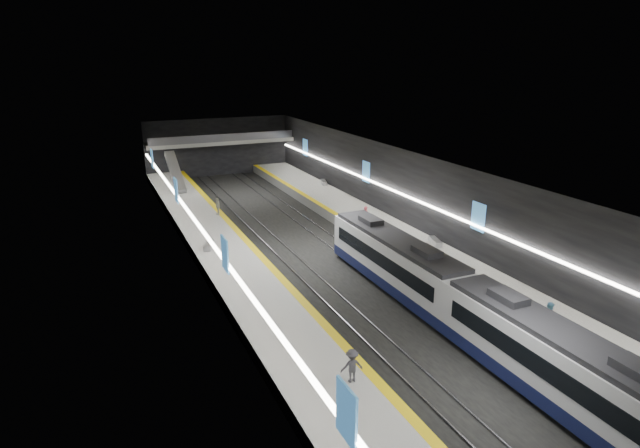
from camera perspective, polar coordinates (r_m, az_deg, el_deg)
name	(u,v)px	position (r m, az deg, el deg)	size (l,w,h in m)	color
ground	(319,256)	(45.66, -0.16, -3.43)	(70.00, 70.00, 0.00)	black
ceiling	(318,164)	(43.42, -0.17, 6.47)	(20.00, 70.00, 0.04)	beige
wall_left	(198,226)	(41.55, -12.89, -0.21)	(0.04, 70.00, 8.00)	black
wall_right	(420,198)	(49.11, 10.59, 2.70)	(0.04, 70.00, 8.00)	black
wall_back	(218,147)	(76.97, -10.81, 8.07)	(20.00, 0.04, 8.00)	black
platform_left	(232,264)	(43.22, -9.33, -4.21)	(5.00, 70.00, 1.00)	slate
tile_surface_left	(232,258)	(43.03, -9.36, -3.58)	(5.00, 70.00, 0.02)	#9D9D98
tactile_strip_left	(259,254)	(43.57, -6.56, -3.17)	(0.60, 70.00, 0.02)	yellow
platform_right	(394,239)	(48.80, 7.93, -1.56)	(5.00, 70.00, 1.00)	slate
tile_surface_right	(395,233)	(48.64, 7.96, -1.00)	(5.00, 70.00, 0.02)	#9D9D98
tactile_strip_right	(373,236)	(47.56, 5.70, -1.33)	(0.60, 70.00, 0.02)	yellow
rails	(319,255)	(45.64, -0.16, -3.36)	(6.52, 70.00, 0.12)	gray
train	(461,302)	(33.64, 14.80, -8.01)	(2.69, 30.04, 3.60)	#10163D
ad_posters	(314,202)	(45.12, -0.67, 2.33)	(19.94, 53.50, 2.20)	#4287C6
cove_light_left	(201,228)	(41.65, -12.60, -0.43)	(0.25, 68.60, 0.12)	white
cove_light_right	(418,201)	(49.05, 10.39, 2.45)	(0.25, 68.60, 0.12)	white
mezzanine_bridge	(221,142)	(74.81, -10.48, 8.62)	(20.00, 3.00, 1.50)	gray
escalator	(175,172)	(67.09, -15.20, 5.42)	(1.20, 8.00, 0.60)	#99999E
bench_left_far	(209,245)	(45.45, -11.81, -2.25)	(0.54, 1.95, 0.48)	#99999E
bench_right_near	(435,242)	(46.38, 12.19, -1.87)	(0.54, 1.95, 0.48)	#99999E
bench_right_far	(324,182)	(66.50, 0.40, 4.46)	(0.53, 1.89, 0.46)	#99999E
passenger_right_a	(366,217)	(50.00, 4.90, 0.80)	(0.71, 0.47, 1.96)	#CF4D5A
passenger_right_b	(549,317)	(34.05, 23.28, -9.12)	(0.89, 0.70, 1.84)	#538EB5
passenger_left_a	(218,206)	(54.61, -10.86, 1.87)	(1.01, 0.42, 1.72)	beige
passenger_left_b	(352,366)	(27.10, 3.42, -14.88)	(1.13, 0.65, 1.75)	#3E3D45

